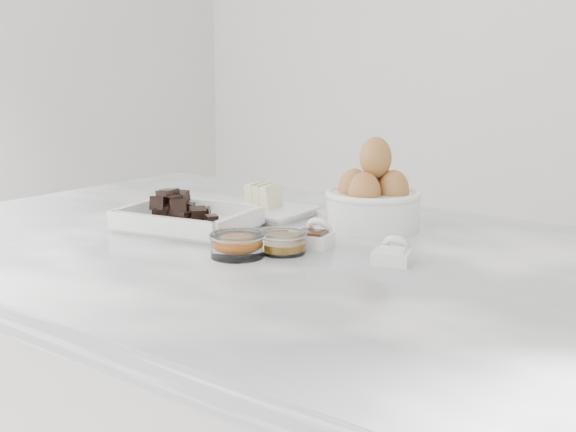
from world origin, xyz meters
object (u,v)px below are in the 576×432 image
object	(u,v)px
sugar_ramekin	(379,209)
zest_bowl	(237,244)
honey_bowl	(283,242)
salt_spoon	(392,254)
chocolate_dish	(187,215)
vanilla_spoon	(314,237)
butter_plate	(268,206)
egg_bowl	(373,199)

from	to	relation	value
sugar_ramekin	zest_bowl	xyz separation A→B (m)	(-0.06, -0.28, -0.01)
honey_bowl	salt_spoon	bearing A→B (deg)	18.36
chocolate_dish	salt_spoon	distance (m)	0.37
salt_spoon	sugar_ramekin	bearing A→B (deg)	127.08
vanilla_spoon	zest_bowl	bearing A→B (deg)	-111.39
honey_bowl	vanilla_spoon	bearing A→B (deg)	80.04
zest_bowl	sugar_ramekin	bearing A→B (deg)	78.45
butter_plate	zest_bowl	world-z (taller)	butter_plate
zest_bowl	vanilla_spoon	bearing A→B (deg)	68.61
egg_bowl	vanilla_spoon	size ratio (longest dim) A/B	2.03
honey_bowl	salt_spoon	xyz separation A→B (m)	(0.15, 0.05, -0.00)
sugar_ramekin	chocolate_dish	bearing A→B (deg)	-140.13
sugar_ramekin	salt_spoon	size ratio (longest dim) A/B	1.34
egg_bowl	vanilla_spoon	distance (m)	0.15
chocolate_dish	butter_plate	distance (m)	0.16
egg_bowl	vanilla_spoon	xyz separation A→B (m)	(-0.01, -0.15, -0.03)
chocolate_dish	salt_spoon	size ratio (longest dim) A/B	3.26
chocolate_dish	vanilla_spoon	world-z (taller)	chocolate_dish
sugar_ramekin	honey_bowl	size ratio (longest dim) A/B	1.36
butter_plate	zest_bowl	bearing A→B (deg)	-59.26
butter_plate	honey_bowl	xyz separation A→B (m)	(0.18, -0.18, -0.00)
butter_plate	zest_bowl	distance (m)	0.27
butter_plate	salt_spoon	world-z (taller)	butter_plate
butter_plate	egg_bowl	distance (m)	0.20
chocolate_dish	egg_bowl	bearing A→B (deg)	38.81
vanilla_spoon	chocolate_dish	bearing A→B (deg)	-170.78
sugar_ramekin	egg_bowl	bearing A→B (deg)	-112.16
sugar_ramekin	egg_bowl	size ratio (longest dim) A/B	0.61
sugar_ramekin	vanilla_spoon	distance (m)	0.16
egg_bowl	salt_spoon	bearing A→B (deg)	-50.14
chocolate_dish	honey_bowl	size ratio (longest dim) A/B	3.31
butter_plate	sugar_ramekin	distance (m)	0.20
zest_bowl	vanilla_spoon	size ratio (longest dim) A/B	1.03
chocolate_dish	honey_bowl	world-z (taller)	chocolate_dish
butter_plate	salt_spoon	bearing A→B (deg)	-21.61
zest_bowl	salt_spoon	xyz separation A→B (m)	(0.19, 0.11, -0.01)
vanilla_spoon	honey_bowl	bearing A→B (deg)	-99.96
butter_plate	zest_bowl	xyz separation A→B (m)	(0.14, -0.24, 0.00)
zest_bowl	egg_bowl	bearing A→B (deg)	78.91
egg_bowl	vanilla_spoon	bearing A→B (deg)	-92.51
vanilla_spoon	salt_spoon	world-z (taller)	vanilla_spoon
egg_bowl	salt_spoon	world-z (taller)	egg_bowl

